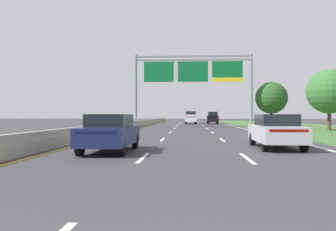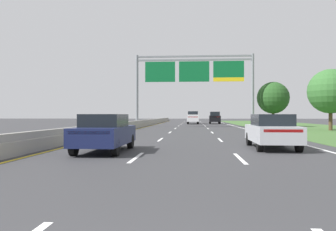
{
  "view_description": "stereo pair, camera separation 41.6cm",
  "coord_description": "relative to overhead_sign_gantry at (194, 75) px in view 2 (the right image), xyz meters",
  "views": [
    {
      "loc": [
        -0.21,
        -1.76,
        1.53
      ],
      "look_at": [
        -2.14,
        29.85,
        1.49
      ],
      "focal_mm": 36.59,
      "sensor_mm": 36.0,
      "label": 1
    },
    {
      "loc": [
        0.21,
        -1.73,
        1.53
      ],
      "look_at": [
        -2.14,
        29.85,
        1.49
      ],
      "focal_mm": 36.59,
      "sensor_mm": 36.0,
      "label": 2
    }
  ],
  "objects": [
    {
      "name": "ground_plane",
      "position": [
        -0.3,
        -6.85,
        -6.6
      ],
      "size": [
        220.0,
        220.0,
        0.0
      ],
      "primitive_type": "plane",
      "color": "#333335"
    },
    {
      "name": "lane_striping",
      "position": [
        -0.3,
        -7.3,
        -6.6
      ],
      "size": [
        11.96,
        106.0,
        0.01
      ],
      "color": "white",
      "rests_on": "ground"
    },
    {
      "name": "grass_verge_right",
      "position": [
        13.65,
        -6.85,
        -6.59
      ],
      "size": [
        14.0,
        110.0,
        0.02
      ],
      "primitive_type": "cube",
      "color": "#3D602D",
      "rests_on": "ground"
    },
    {
      "name": "median_barrier_concrete",
      "position": [
        -6.9,
        -6.85,
        -6.25
      ],
      "size": [
        0.6,
        110.0,
        0.85
      ],
      "color": "#99968E",
      "rests_on": "ground"
    },
    {
      "name": "overhead_sign_gantry",
      "position": [
        0.0,
        0.0,
        0.0
      ],
      "size": [
        15.06,
        0.42,
        9.25
      ],
      "color": "gray",
      "rests_on": "ground"
    },
    {
      "name": "pickup_truck_white",
      "position": [
        -0.17,
        16.07,
        -5.53
      ],
      "size": [
        2.01,
        5.4,
        2.2
      ],
      "rotation": [
        0.0,
        0.0,
        1.57
      ],
      "color": "silver",
      "rests_on": "ground"
    },
    {
      "name": "car_silver_right_lane_sedan",
      "position": [
        3.49,
        -27.59,
        -5.79
      ],
      "size": [
        1.89,
        4.43,
        1.57
      ],
      "rotation": [
        0.0,
        0.0,
        1.56
      ],
      "color": "#B2B5BA",
      "rests_on": "ground"
    },
    {
      "name": "car_black_right_lane_suv",
      "position": [
        3.63,
        16.72,
        -5.5
      ],
      "size": [
        2.03,
        4.75,
        2.11
      ],
      "rotation": [
        0.0,
        0.0,
        1.54
      ],
      "color": "black",
      "rests_on": "ground"
    },
    {
      "name": "car_navy_left_lane_sedan",
      "position": [
        -3.78,
        -29.56,
        -5.79
      ],
      "size": [
        1.84,
        4.41,
        1.57
      ],
      "rotation": [
        0.0,
        0.0,
        1.57
      ],
      "color": "#161E47",
      "rests_on": "ground"
    },
    {
      "name": "roadside_tree_mid",
      "position": [
        13.44,
        -8.71,
        -2.72
      ],
      "size": [
        4.4,
        4.4,
        6.09
      ],
      "color": "#4C3823",
      "rests_on": "ground"
    },
    {
      "name": "roadside_tree_far",
      "position": [
        10.26,
        1.79,
        -2.83
      ],
      "size": [
        4.14,
        4.14,
        5.86
      ],
      "color": "#4C3823",
      "rests_on": "ground"
    }
  ]
}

